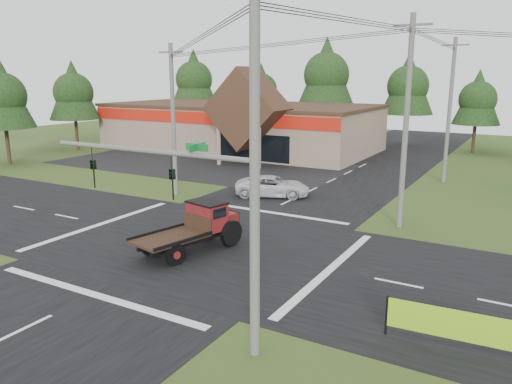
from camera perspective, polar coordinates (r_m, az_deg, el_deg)
The scene contains 20 objects.
ground at distance 25.63m, azimuth -6.34°, elevation -5.92°, with size 120.00×120.00×0.00m, color #2B4619.
road_ns at distance 25.62m, azimuth -6.34°, elevation -5.90°, with size 12.00×120.00×0.02m, color black.
road_ew at distance 25.62m, azimuth -6.34°, elevation -5.90°, with size 120.00×12.00×0.02m, color black.
parking_apron at distance 48.55m, azimuth -6.53°, elevation 3.19°, with size 28.00×14.00×0.02m, color black.
cvs_building at distance 57.82m, azimuth -1.74°, elevation 7.63°, with size 30.40×18.20×9.19m.
traffic_signal_mast at distance 15.25m, azimuth -5.63°, elevation -1.78°, with size 8.12×0.24×7.00m.
utility_pole_nr at distance 14.09m, azimuth -0.15°, elevation 2.11°, with size 2.00×0.30×11.00m.
utility_pole_nw at distance 35.58m, azimuth -9.45°, elevation 8.22°, with size 2.00×0.30×10.50m.
utility_pole_ne at distance 28.33m, azimuth 16.78°, elevation 7.64°, with size 2.00×0.30×11.50m.
utility_pole_n at distance 42.05m, azimuth 21.25°, elevation 8.73°, with size 2.00×0.30×11.20m.
tree_row_a at distance 74.23m, azimuth -7.11°, elevation 12.83°, with size 6.72×6.72×12.12m.
tree_row_b at distance 70.47m, azimuth 0.59°, elevation 11.82°, with size 5.60×5.60×10.10m.
tree_row_c at distance 65.22m, azimuth 8.05°, elevation 13.36°, with size 7.28×7.28×13.13m.
tree_row_d at distance 63.16m, azimuth 16.99°, elevation 11.72°, with size 6.16×6.16×11.11m.
tree_row_e at distance 59.87m, azimuth 24.02°, elevation 9.83°, with size 5.04×5.04×9.09m.
tree_side_w at distance 60.95m, azimuth -20.17°, elevation 10.83°, with size 5.60×5.60×10.10m.
tree_side_w_near at distance 53.33m, azimuth -27.04°, elevation 9.99°, with size 5.60×5.60×10.10m.
antique_flatbed_truck at distance 24.26m, azimuth -7.59°, elevation -4.15°, with size 2.14×5.61×2.34m, color #52160B, non-canonical shape.
roadside_banner at distance 17.15m, azimuth 21.35°, elevation -14.31°, with size 4.04×0.12×1.38m, color #85C41A, non-canonical shape.
white_pickup at distance 35.26m, azimuth 1.90°, elevation 0.67°, with size 2.40×5.21×1.45m, color silver.
Camera 1 is at (14.41, -19.48, 8.34)m, focal length 35.00 mm.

